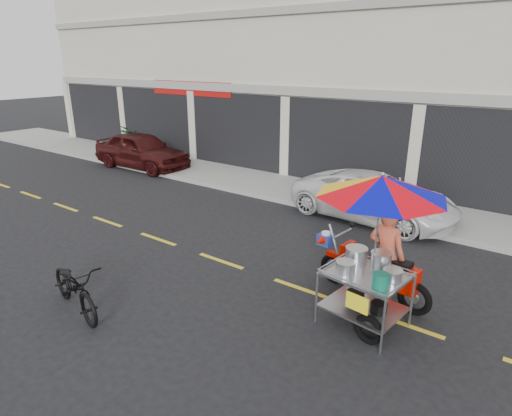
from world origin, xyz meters
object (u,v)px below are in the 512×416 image
Objects in this scene: white_pickup at (374,197)px; maroon_sedan at (142,150)px; near_bicycle at (75,287)px; food_vendor_rig at (380,226)px.

maroon_sedan is at bearing 93.82° from white_pickup.
food_vendor_rig is at bearing -43.32° from near_bicycle.
white_pickup is at bearing -92.04° from maroon_sedan.
food_vendor_rig reaches higher than white_pickup.
maroon_sedan is 1.61× the size of food_vendor_rig.
food_vendor_rig is (4.14, 2.89, 1.16)m from near_bicycle.
maroon_sedan is 2.35× the size of near_bicycle.
food_vendor_rig is at bearing -154.49° from white_pickup.
maroon_sedan is 10.34m from near_bicycle.
maroon_sedan reaches higher than white_pickup.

